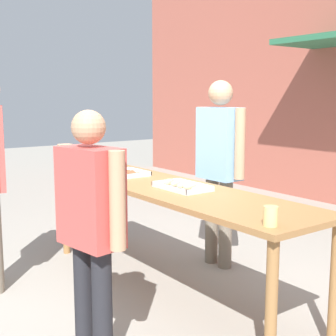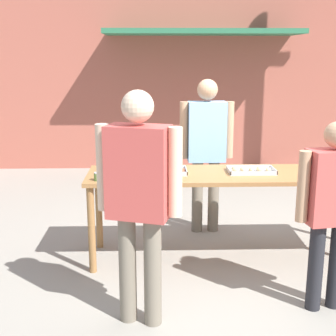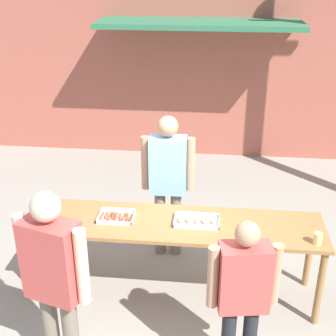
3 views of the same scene
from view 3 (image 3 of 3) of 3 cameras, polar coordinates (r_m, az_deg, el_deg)
ground_plane at (r=5.33m, az=1.36°, el=-14.98°), size 24.00×24.00×0.00m
building_facade_back at (r=8.15m, az=3.99°, el=16.64°), size 12.00×1.11×4.50m
serving_table at (r=4.85m, az=1.45°, el=-7.62°), size 2.93×0.73×0.90m
food_tray_sausages at (r=4.90m, az=-6.32°, el=-5.94°), size 0.37×0.29×0.04m
food_tray_buns at (r=4.80m, az=3.45°, el=-6.44°), size 0.46×0.28×0.06m
condiment_jar_mustard at (r=4.84m, az=-14.81°, el=-6.74°), size 0.07×0.07×0.08m
condiment_jar_ketchup at (r=4.81m, az=-13.81°, el=-6.88°), size 0.07×0.07×0.08m
beer_cup at (r=4.66m, az=17.79°, el=-8.20°), size 0.08×0.08×0.12m
person_server_behind_table at (r=5.40m, az=0.00°, el=-0.89°), size 0.62×0.24×1.78m
person_customer_holding_hotdog at (r=3.92m, az=-13.75°, el=-12.46°), size 0.63×0.37×1.81m
person_customer_with_cup at (r=3.96m, az=9.12°, el=-14.42°), size 0.59×0.29×1.56m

